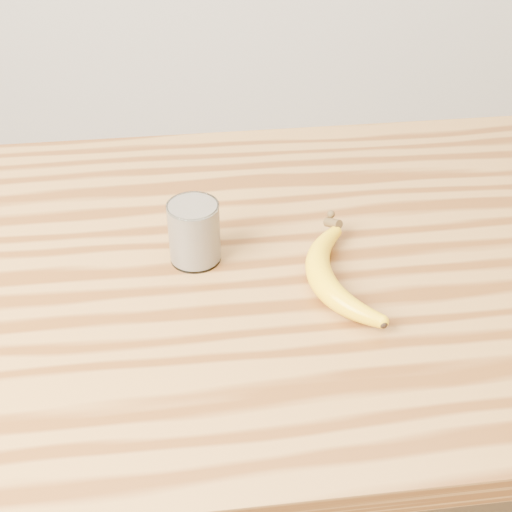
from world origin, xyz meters
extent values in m
cube|color=olive|center=(0.00, 0.00, 0.88)|extent=(1.20, 0.80, 0.04)
cylinder|color=brown|center=(-0.54, 0.34, 0.43)|extent=(0.06, 0.06, 0.86)
cylinder|color=white|center=(-0.22, 0.01, 0.95)|extent=(0.07, 0.07, 0.09)
torus|color=white|center=(-0.22, 0.01, 0.99)|extent=(0.07, 0.07, 0.00)
cylinder|color=beige|center=(-0.22, 0.01, 0.95)|extent=(0.07, 0.07, 0.09)
camera|label=1|loc=(-0.23, -0.81, 1.52)|focal=50.00mm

